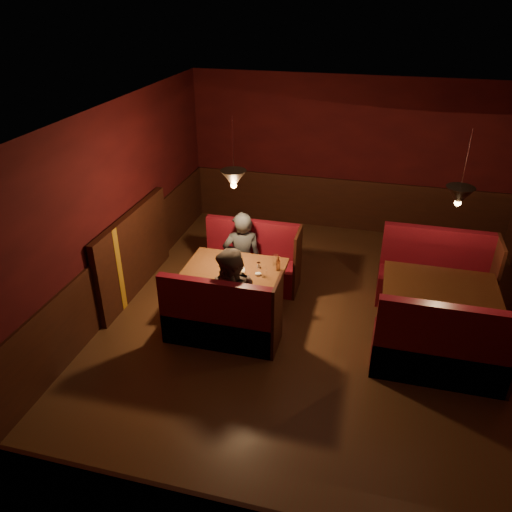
% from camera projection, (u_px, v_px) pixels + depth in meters
% --- Properties ---
extents(room, '(6.02, 7.02, 2.92)m').
position_uv_depth(room, '(301.00, 261.00, 6.56)').
color(room, '#57301C').
rests_on(room, ground).
extents(main_table, '(1.39, 0.85, 0.97)m').
position_uv_depth(main_table, '(237.00, 277.00, 7.14)').
color(main_table, '#582A16').
rests_on(main_table, ground).
extents(main_bench_far, '(1.53, 0.55, 1.04)m').
position_uv_depth(main_bench_far, '(252.00, 265.00, 7.93)').
color(main_bench_far, '#4E0D17').
rests_on(main_bench_far, ground).
extents(main_bench_near, '(1.53, 0.55, 1.04)m').
position_uv_depth(main_bench_near, '(221.00, 322.00, 6.58)').
color(main_bench_near, '#4E0D17').
rests_on(main_bench_near, ground).
extents(second_table, '(1.45, 0.93, 0.82)m').
position_uv_depth(second_table, '(438.00, 297.00, 6.61)').
color(second_table, '#582A16').
rests_on(second_table, ground).
extents(second_bench_far, '(1.61, 0.60, 1.15)m').
position_uv_depth(second_bench_far, '(434.00, 280.00, 7.45)').
color(second_bench_far, '#4E0D17').
rests_on(second_bench_far, ground).
extents(second_bench_near, '(1.61, 0.60, 1.15)m').
position_uv_depth(second_bench_near, '(442.00, 353.00, 5.98)').
color(second_bench_near, '#4E0D17').
rests_on(second_bench_near, ground).
extents(diner_a, '(0.69, 0.56, 1.64)m').
position_uv_depth(diner_a, '(242.00, 241.00, 7.59)').
color(diner_a, '#313133').
rests_on(diner_a, ground).
extents(diner_b, '(0.92, 0.78, 1.68)m').
position_uv_depth(diner_b, '(233.00, 286.00, 6.42)').
color(diner_b, '#3E312A').
rests_on(diner_b, ground).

